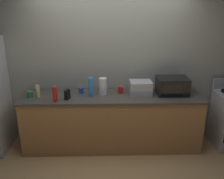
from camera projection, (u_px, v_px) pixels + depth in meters
The scene contains 13 objects.
ground_plane at pixel (113, 160), 3.81m from camera, with size 8.00×8.00×0.00m, color tan.
back_wall at pixel (111, 61), 4.11m from camera, with size 6.40×0.10×2.70m, color #9EA399.
counter_run at pixel (112, 121), 4.03m from camera, with size 2.84×0.64×0.90m.
microwave at pixel (172, 86), 3.90m from camera, with size 0.48×0.35×0.27m.
toaster_oven at pixel (141, 88), 3.91m from camera, with size 0.34×0.26×0.21m, color #B7BABF.
paper_towel_roll at pixel (103, 86), 3.88m from camera, with size 0.12×0.12×0.27m, color white.
cordless_phone at pixel (67, 94), 3.71m from camera, with size 0.05×0.11×0.15m, color black.
bottle_hot_sauce at pixel (55, 94), 3.62m from camera, with size 0.07×0.07×0.22m, color red.
bottle_vinegar at pixel (38, 91), 3.78m from camera, with size 0.06×0.06×0.19m, color beige.
bottle_spray_cleaner at pixel (91, 87), 3.80m from camera, with size 0.07×0.07×0.29m, color #338CE5.
mug_blue at pixel (81, 90), 3.97m from camera, with size 0.08×0.08×0.09m, color #2D4CB2.
mug_red at pixel (121, 90), 3.97m from camera, with size 0.09×0.09×0.11m, color red.
mug_green at pixel (30, 94), 3.80m from camera, with size 0.08×0.08×0.10m, color #2D8C47.
Camera 1 is at (-0.09, -3.22, 2.30)m, focal length 39.86 mm.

